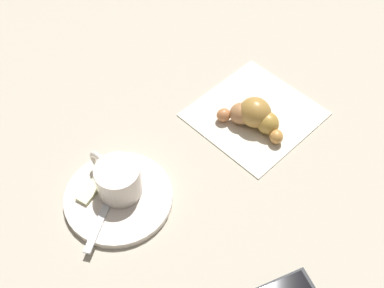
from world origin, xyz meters
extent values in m
plane|color=#B1A794|center=(0.00, 0.00, 0.00)|extent=(1.80, 1.80, 0.00)
cylinder|color=silver|center=(-0.13, -0.01, 0.01)|extent=(0.14, 0.14, 0.01)
cylinder|color=silver|center=(-0.12, -0.01, 0.03)|extent=(0.06, 0.06, 0.05)
cylinder|color=#3F2715|center=(-0.12, -0.01, 0.04)|extent=(0.05, 0.05, 0.00)
torus|color=silver|center=(-0.13, 0.03, 0.03)|extent=(0.01, 0.04, 0.04)
cube|color=silver|center=(-0.16, -0.03, 0.01)|extent=(0.08, 0.07, 0.00)
ellipsoid|color=silver|center=(-0.11, 0.01, 0.01)|extent=(0.03, 0.03, 0.01)
cube|color=beige|center=(-0.14, 0.02, 0.01)|extent=(0.06, 0.04, 0.01)
cube|color=silver|center=(0.11, 0.00, 0.00)|extent=(0.19, 0.18, 0.00)
ellipsoid|color=#C18640|center=(0.10, -0.06, 0.01)|extent=(0.02, 0.03, 0.02)
ellipsoid|color=#AD8337|center=(0.10, -0.03, 0.02)|extent=(0.03, 0.04, 0.03)
ellipsoid|color=#AD803B|center=(0.09, -0.01, 0.03)|extent=(0.06, 0.06, 0.04)
ellipsoid|color=#AF7749|center=(0.08, 0.00, 0.02)|extent=(0.05, 0.04, 0.03)
ellipsoid|color=#B97244|center=(0.06, 0.02, 0.01)|extent=(0.03, 0.02, 0.02)
camera|label=1|loc=(-0.24, -0.34, 0.55)|focal=46.21mm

